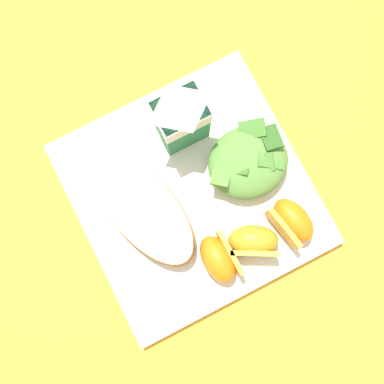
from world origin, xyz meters
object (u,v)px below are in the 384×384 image
white_plate (192,194)px  cheesy_pizza_bread (143,209)px  orange_wedge_middle (253,242)px  orange_wedge_rear (292,221)px  green_salad_pile (248,162)px  orange_wedge_front (219,258)px  milk_carton (181,117)px

white_plate → cheesy_pizza_bread: 0.07m
orange_wedge_middle → orange_wedge_rear: 0.05m
green_salad_pile → white_plate: bearing=179.8°
green_salad_pile → orange_wedge_front: green_salad_pile is taller
white_plate → green_salad_pile: 0.08m
white_plate → orange_wedge_front: 0.09m
white_plate → milk_carton: milk_carton is taller
green_salad_pile → orange_wedge_middle: size_ratio=1.52×
milk_carton → orange_wedge_middle: (0.01, -0.17, -0.04)m
white_plate → orange_wedge_rear: (0.09, -0.09, 0.03)m
cheesy_pizza_bread → orange_wedge_middle: 0.14m
orange_wedge_middle → orange_wedge_rear: bearing=0.1°
orange_wedge_front → orange_wedge_rear: bearing=-0.6°
orange_wedge_rear → orange_wedge_middle: bearing=-179.9°
white_plate → milk_carton: 0.11m
white_plate → orange_wedge_front: (-0.01, -0.09, 0.03)m
white_plate → green_salad_pile: (0.08, -0.00, 0.03)m
white_plate → green_salad_pile: bearing=-0.2°
cheesy_pizza_bread → green_salad_pile: bearing=-3.2°
milk_carton → orange_wedge_rear: bearing=-68.5°
cheesy_pizza_bread → green_salad_pile: size_ratio=1.73×
white_plate → green_salad_pile: green_salad_pile is taller
milk_carton → orange_wedge_rear: 0.18m
green_salad_pile → milk_carton: size_ratio=0.97×
white_plate → cheesy_pizza_bread: (-0.06, 0.01, 0.03)m
orange_wedge_middle → milk_carton: bearing=94.1°
milk_carton → orange_wedge_front: 0.17m
milk_carton → orange_wedge_front: bearing=-101.5°
white_plate → orange_wedge_rear: size_ratio=4.26×
cheesy_pizza_bread → milk_carton: milk_carton is taller
white_plate → orange_wedge_rear: bearing=-44.3°
milk_carton → orange_wedge_middle: 0.17m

